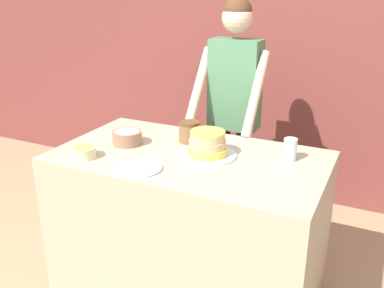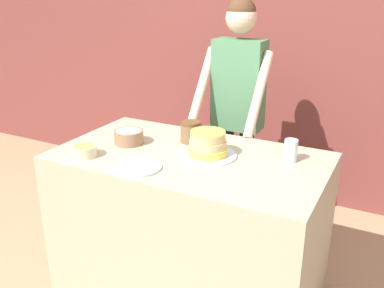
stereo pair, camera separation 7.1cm
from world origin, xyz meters
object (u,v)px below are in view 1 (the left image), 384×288
ceramic_plate (138,168)px  person_baker (234,95)px  frosting_bowl_yellow (84,152)px  stoneware_jar (190,132)px  drinking_glass (290,149)px  cake (207,145)px  frosting_bowl_pink (127,137)px

ceramic_plate → person_baker: bearing=82.8°
person_baker → frosting_bowl_yellow: 1.20m
frosting_bowl_yellow → stoneware_jar: (0.43, 0.49, 0.03)m
drinking_glass → frosting_bowl_yellow: bearing=-156.1°
cake → ceramic_plate: (-0.26, -0.33, -0.06)m
drinking_glass → stoneware_jar: bearing=178.1°
frosting_bowl_yellow → drinking_glass: (1.07, 0.47, 0.03)m
frosting_bowl_yellow → stoneware_jar: bearing=48.9°
frosting_bowl_pink → ceramic_plate: frosting_bowl_pink is taller
cake → frosting_bowl_yellow: cake is taller
stoneware_jar → drinking_glass: bearing=-1.9°
frosting_bowl_yellow → frosting_bowl_pink: (0.10, 0.29, 0.01)m
frosting_bowl_yellow → frosting_bowl_pink: bearing=71.0°
frosting_bowl_yellow → stoneware_jar: size_ratio=1.07×
drinking_glass → stoneware_jar: (-0.64, 0.02, 0.00)m
cake → ceramic_plate: cake is taller
ceramic_plate → frosting_bowl_pink: bearing=132.1°
person_baker → ceramic_plate: 1.10m
person_baker → frosting_bowl_yellow: bearing=-115.1°
cake → frosting_bowl_yellow: size_ratio=2.40×
drinking_glass → person_baker: bearing=132.9°
drinking_glass → ceramic_plate: (-0.70, -0.48, -0.06)m
person_baker → cake: 0.77m
frosting_bowl_yellow → ceramic_plate: frosting_bowl_yellow is taller
frosting_bowl_pink → ceramic_plate: 0.40m
person_baker → cake: (0.12, -0.75, -0.11)m
stoneware_jar → ceramic_plate: bearing=-97.1°
frosting_bowl_pink → drinking_glass: 0.98m
person_baker → stoneware_jar: person_baker is taller
frosting_bowl_pink → stoneware_jar: size_ratio=1.37×
frosting_bowl_pink → frosting_bowl_yellow: bearing=-109.0°
person_baker → cake: size_ratio=5.26×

